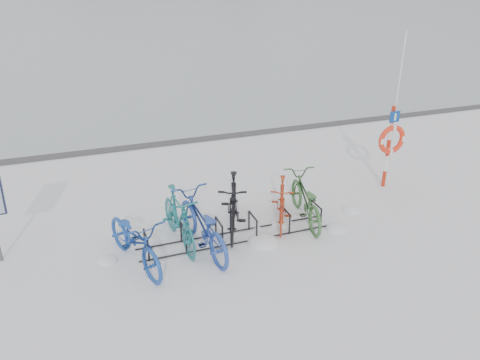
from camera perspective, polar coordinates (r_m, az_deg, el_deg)
ground at (r=9.56m, az=-0.47°, el=-7.06°), size 900.00×900.00×0.00m
quay_edge at (r=14.71m, az=-8.13°, el=4.55°), size 400.00×0.25×0.10m
bike_rack at (r=9.47m, az=-0.47°, el=-6.13°), size 4.00×0.48×0.46m
lifebuoy_station at (r=11.79m, az=17.96°, el=4.73°), size 0.72×0.22×3.74m
bike_0 at (r=8.74m, az=-12.72°, el=-6.93°), size 1.28×2.15×1.06m
bike_1 at (r=9.22m, az=-7.50°, el=-4.46°), size 0.69×1.95×1.15m
bike_2 at (r=8.98m, az=-4.69°, el=-5.20°), size 1.06×2.25×1.13m
bike_3 at (r=9.60m, az=-0.84°, el=-2.88°), size 1.23×2.04×1.18m
bike_4 at (r=9.92m, az=5.12°, el=-2.61°), size 1.13×1.70×1.00m
bike_5 at (r=10.09m, az=7.95°, el=-2.13°), size 1.01×2.07×1.04m
snow_drifts at (r=9.78m, az=3.67°, el=-6.35°), size 5.79×1.60×0.23m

